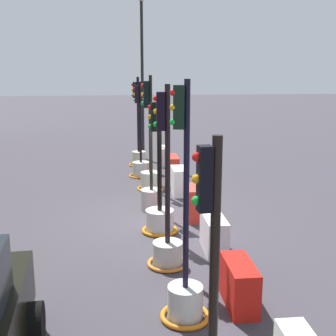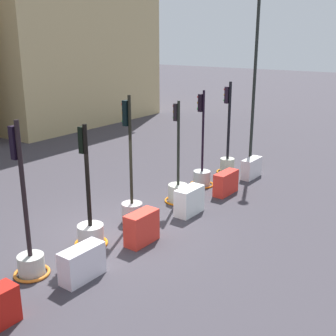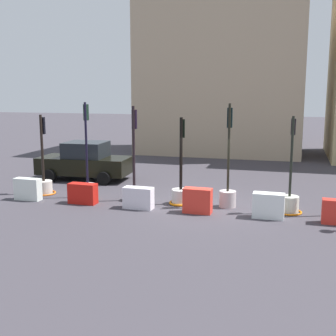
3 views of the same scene
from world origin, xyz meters
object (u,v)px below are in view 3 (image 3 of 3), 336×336
object	(u,v)px
construction_barrier_0	(28,189)
car_black_sedan	(85,162)
construction_barrier_2	(138,198)
traffic_light_2	(134,184)
construction_barrier_4	(268,206)
traffic_light_4	(228,188)
traffic_light_1	(88,182)
traffic_light_5	(289,199)
traffic_light_0	(44,182)
construction_barrier_3	(198,201)
construction_barrier_1	(83,194)
traffic_light_3	(181,190)

from	to	relation	value
construction_barrier_0	car_black_sedan	distance (m)	4.30
construction_barrier_2	car_black_sedan	distance (m)	6.03
traffic_light_2	construction_barrier_4	xyz separation A→B (m)	(5.15, -1.04, -0.21)
traffic_light_4	construction_barrier_2	size ratio (longest dim) A/B	3.47
traffic_light_1	car_black_sedan	size ratio (longest dim) A/B	0.85
construction_barrier_2	traffic_light_5	bearing A→B (deg)	10.15
traffic_light_2	construction_barrier_0	distance (m)	4.16
traffic_light_1	traffic_light_5	distance (m)	7.78
traffic_light_0	car_black_sedan	world-z (taller)	traffic_light_0
traffic_light_1	traffic_light_4	distance (m)	5.60
traffic_light_2	traffic_light_4	size ratio (longest dim) A/B	0.97
traffic_light_4	construction_barrier_3	xyz separation A→B (m)	(-0.89, -1.09, -0.28)
traffic_light_2	construction_barrier_2	distance (m)	1.26
traffic_light_2	construction_barrier_3	size ratio (longest dim) A/B	3.68
traffic_light_1	construction_barrier_3	xyz separation A→B (m)	(4.71, -1.05, -0.17)
traffic_light_1	construction_barrier_1	world-z (taller)	traffic_light_1
car_black_sedan	traffic_light_1	bearing A→B (deg)	-62.03
traffic_light_1	traffic_light_3	xyz separation A→B (m)	(3.84, -0.01, -0.09)
construction_barrier_0	traffic_light_2	bearing A→B (deg)	15.26
traffic_light_5	construction_barrier_0	xyz separation A→B (m)	(-9.81, -0.93, -0.05)
traffic_light_1	construction_barrier_4	distance (m)	7.18
traffic_light_4	car_black_sedan	world-z (taller)	traffic_light_4
construction_barrier_0	construction_barrier_1	xyz separation A→B (m)	(2.31, 0.09, -0.04)
traffic_light_2	car_black_sedan	size ratio (longest dim) A/B	0.82
traffic_light_1	traffic_light_3	distance (m)	3.84
traffic_light_4	construction_barrier_2	xyz separation A→B (m)	(-3.06, -1.11, -0.32)
construction_barrier_2	traffic_light_2	bearing A→B (deg)	117.07
construction_barrier_2	construction_barrier_4	bearing A→B (deg)	0.79
traffic_light_2	traffic_light_5	world-z (taller)	traffic_light_2
traffic_light_1	traffic_light_4	bearing A→B (deg)	0.45
traffic_light_3	construction_barrier_4	size ratio (longest dim) A/B	3.11
traffic_light_4	construction_barrier_2	distance (m)	3.27
construction_barrier_1	construction_barrier_4	size ratio (longest dim) A/B	1.03
construction_barrier_4	car_black_sedan	bearing A→B (deg)	154.47
traffic_light_2	traffic_light_4	world-z (taller)	traffic_light_4
traffic_light_4	construction_barrier_3	world-z (taller)	traffic_light_4
construction_barrier_3	car_black_sedan	size ratio (longest dim) A/B	0.22
traffic_light_0	traffic_light_1	world-z (taller)	traffic_light_1
traffic_light_5	construction_barrier_1	size ratio (longest dim) A/B	3.12
traffic_light_1	traffic_light_0	bearing A→B (deg)	179.12
traffic_light_4	construction_barrier_2	world-z (taller)	traffic_light_4
construction_barrier_0	construction_barrier_3	world-z (taller)	construction_barrier_3
construction_barrier_0	traffic_light_4	bearing A→B (deg)	8.19
traffic_light_2	construction_barrier_3	bearing A→B (deg)	-21.57
traffic_light_2	traffic_light_3	xyz separation A→B (m)	(1.88, -0.04, -0.12)
construction_barrier_3	car_black_sedan	xyz separation A→B (m)	(-6.41, 4.25, 0.43)
construction_barrier_0	construction_barrier_4	bearing A→B (deg)	0.32
construction_barrier_1	car_black_sedan	distance (m)	4.64
traffic_light_5	construction_barrier_4	size ratio (longest dim) A/B	3.22
construction_barrier_1	construction_barrier_4	world-z (taller)	construction_barrier_4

